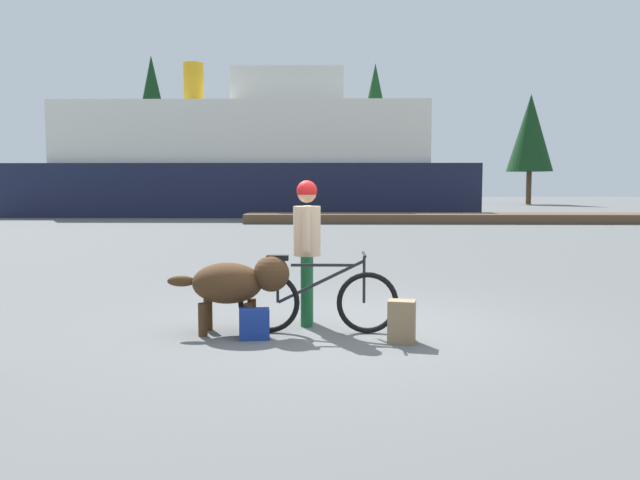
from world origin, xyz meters
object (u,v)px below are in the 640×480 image
Objects in this scene: person_cyclist at (307,238)px; dog at (237,283)px; bicycle at (317,300)px; backpack at (402,322)px; ferry_boat at (249,162)px; handbag_pannier at (254,324)px.

person_cyclist is 1.25× the size of dog.
bicycle is 3.98× the size of backpack.
backpack is 29.29m from ferry_boat.
backpack is (1.78, -0.40, -0.34)m from dog.
dog is (-0.76, -0.46, -0.45)m from person_cyclist.
ferry_boat is at bearing 97.52° from handbag_pannier.
ferry_boat is (-3.77, 28.55, 2.72)m from handbag_pannier.
ferry_boat is (-4.43, 28.26, 2.51)m from bicycle.
handbag_pannier is 0.01× the size of ferry_boat.
handbag_pannier is at bearing 175.39° from backpack.
dog is 0.54m from handbag_pannier.
dog is at bearing -148.79° from person_cyclist.
bicycle is at bearing 155.27° from backpack.
ferry_boat reaches higher than handbag_pannier.
bicycle reaches higher than dog.
handbag_pannier is (-0.66, -0.29, -0.21)m from bicycle.
person_cyclist reaches higher than backpack.
person_cyclist reaches higher than dog.
backpack is (1.02, -0.86, -0.80)m from person_cyclist.
handbag_pannier is at bearing -82.48° from ferry_boat.
ferry_boat reaches higher than bicycle.
dog reaches higher than handbag_pannier.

